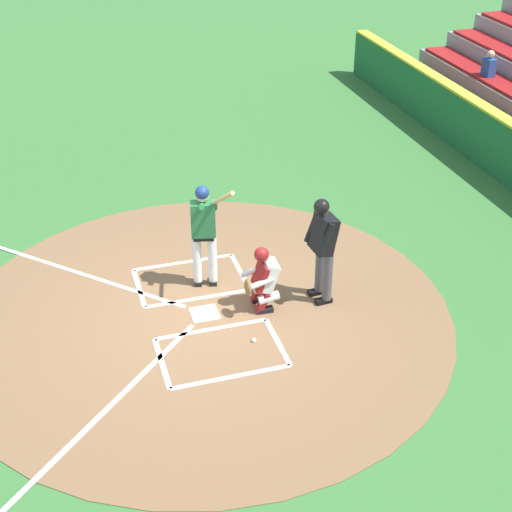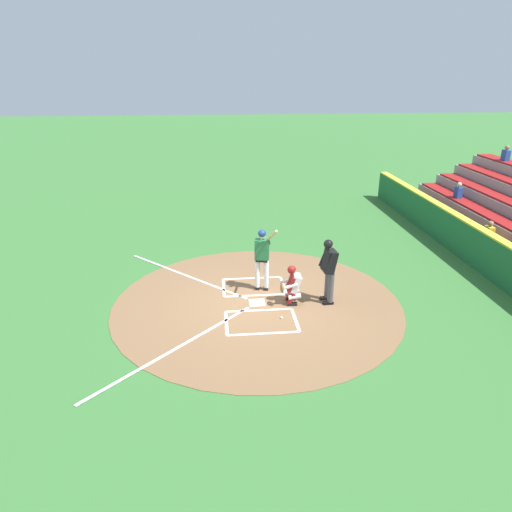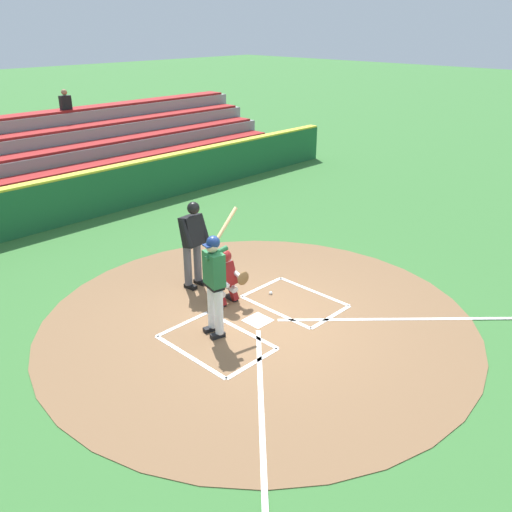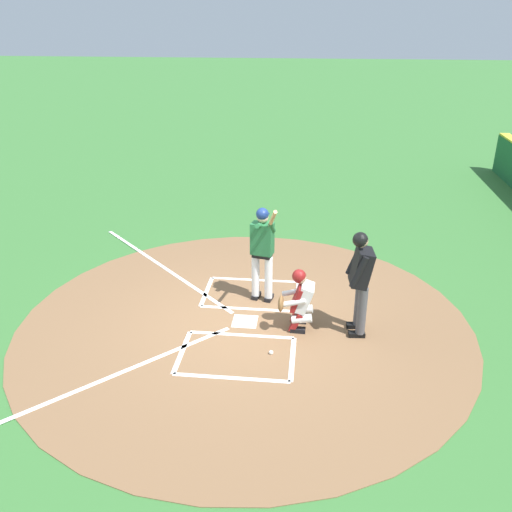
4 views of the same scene
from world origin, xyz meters
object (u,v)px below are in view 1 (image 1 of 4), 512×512
(batter, at_px, (204,229))
(catcher, at_px, (263,277))
(plate_umpire, at_px, (323,243))
(baseball, at_px, (254,340))

(batter, height_order, catcher, batter)
(batter, relative_size, plate_umpire, 1.14)
(batter, distance_m, baseball, 2.10)
(plate_umpire, height_order, baseball, plate_umpire)
(batter, distance_m, catcher, 1.28)
(plate_umpire, relative_size, baseball, 25.20)
(batter, height_order, plate_umpire, batter)
(catcher, xyz_separation_m, plate_umpire, (-0.03, -1.00, 0.49))
(batter, xyz_separation_m, baseball, (-1.78, -0.32, -1.06))
(batter, height_order, baseball, batter)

